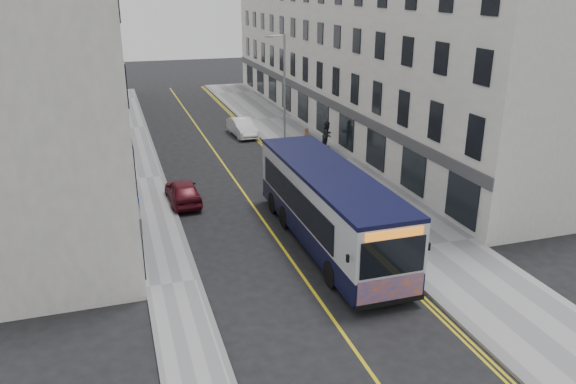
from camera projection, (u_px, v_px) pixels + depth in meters
ground at (287, 254)px, 23.98m from camera, size 140.00×140.00×0.00m
pavement_east at (323, 162)px, 36.48m from camera, size 4.50×64.00×0.12m
pavement_west at (146, 179)px, 33.28m from camera, size 2.00×64.00×0.12m
kerb_east at (290, 165)px, 35.84m from camera, size 0.18×64.00×0.13m
kerb_west at (163, 177)px, 33.56m from camera, size 0.18×64.00×0.13m
road_centre_line at (229, 172)px, 34.72m from camera, size 0.12×64.00×0.01m
road_dbl_yellow_inner at (284, 166)px, 35.73m from camera, size 0.10×64.00×0.01m
road_dbl_yellow_outer at (287, 166)px, 35.79m from camera, size 0.10×64.00×0.01m
terrace_east at (346, 45)px, 43.81m from camera, size 6.00×46.00×13.00m
terrace_west at (67, 54)px, 37.98m from camera, size 6.00×46.00×13.00m
streetlamp at (283, 92)px, 36.19m from camera, size 1.32×0.18×8.00m
city_bus at (328, 205)px, 24.28m from camera, size 2.76×11.84×3.44m
bicycle at (383, 224)px, 25.43m from camera, size 2.17×1.35×1.08m
pedestrian_near at (307, 139)px, 38.51m from camera, size 0.67×0.53×1.60m
pedestrian_far at (327, 135)px, 39.08m from camera, size 1.16×1.13×1.88m
car_white at (242, 127)px, 42.80m from camera, size 1.69×4.16×1.34m
car_maroon at (183, 191)px, 29.46m from camera, size 1.70×3.91×1.31m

